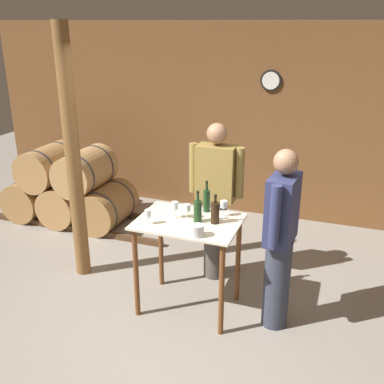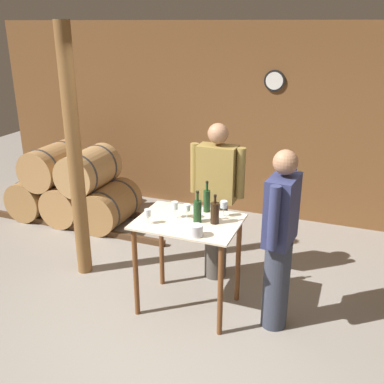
{
  "view_description": "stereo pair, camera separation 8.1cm",
  "coord_description": "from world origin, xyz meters",
  "views": [
    {
      "loc": [
        1.29,
        -3.13,
        2.68
      ],
      "look_at": [
        -0.04,
        0.54,
        1.19
      ],
      "focal_mm": 42.0,
      "sensor_mm": 36.0,
      "label": 1
    },
    {
      "loc": [
        1.37,
        -3.1,
        2.68
      ],
      "look_at": [
        -0.04,
        0.54,
        1.19
      ],
      "focal_mm": 42.0,
      "sensor_mm": 36.0,
      "label": 2
    }
  ],
  "objects": [
    {
      "name": "wine_glass_far_side",
      "position": [
        0.24,
        0.65,
        1.06
      ],
      "size": [
        0.07,
        0.07,
        0.16
      ],
      "color": "silver",
      "rests_on": "tasting_table"
    },
    {
      "name": "wine_bottle_center",
      "position": [
        0.21,
        0.48,
        1.05
      ],
      "size": [
        0.08,
        0.08,
        0.28
      ],
      "color": "black",
      "rests_on": "tasting_table"
    },
    {
      "name": "wine_glass_near_right",
      "position": [
        -0.07,
        0.49,
        1.05
      ],
      "size": [
        0.07,
        0.07,
        0.14
      ],
      "color": "silver",
      "rests_on": "tasting_table"
    },
    {
      "name": "person_visitor_with_scarf",
      "position": [
        0.02,
        1.1,
        0.92
      ],
      "size": [
        0.59,
        0.24,
        1.73
      ],
      "color": "#4C4742",
      "rests_on": "ground_plane"
    },
    {
      "name": "wine_glass_near_center",
      "position": [
        -0.18,
        0.45,
        1.06
      ],
      "size": [
        0.06,
        0.06,
        0.16
      ],
      "color": "silver",
      "rests_on": "tasting_table"
    },
    {
      "name": "ground_plane",
      "position": [
        0.0,
        0.0,
        0.0
      ],
      "size": [
        14.0,
        14.0,
        0.0
      ],
      "primitive_type": "plane",
      "color": "gray"
    },
    {
      "name": "person_host",
      "position": [
        0.81,
        0.46,
        0.9
      ],
      "size": [
        0.25,
        0.59,
        1.7
      ],
      "color": "#333847",
      "rests_on": "ground_plane"
    },
    {
      "name": "tasting_table",
      "position": [
        -0.04,
        0.44,
        0.74
      ],
      "size": [
        0.96,
        0.7,
        0.94
      ],
      "color": "beige",
      "rests_on": "ground_plane"
    },
    {
      "name": "barrel_rack",
      "position": [
        -2.36,
        1.85,
        0.47
      ],
      "size": [
        3.15,
        0.83,
        1.07
      ],
      "color": "#4C331E",
      "rests_on": "ground_plane"
    },
    {
      "name": "wine_bottle_far_left",
      "position": [
        0.05,
        0.71,
        1.06
      ],
      "size": [
        0.07,
        0.07,
        0.31
      ],
      "color": "#193819",
      "rests_on": "tasting_table"
    },
    {
      "name": "back_wall",
      "position": [
        0.0,
        3.01,
        1.35
      ],
      "size": [
        8.4,
        0.08,
        2.7
      ],
      "color": "brown",
      "rests_on": "ground_plane"
    },
    {
      "name": "ice_bucket",
      "position": [
        0.15,
        0.17,
        1.0
      ],
      "size": [
        0.11,
        0.11,
        0.1
      ],
      "color": "silver",
      "rests_on": "tasting_table"
    },
    {
      "name": "wine_glass_near_left",
      "position": [
        -0.36,
        0.24,
        1.04
      ],
      "size": [
        0.06,
        0.06,
        0.14
      ],
      "color": "silver",
      "rests_on": "tasting_table"
    },
    {
      "name": "wine_bottle_left",
      "position": [
        0.05,
        0.44,
        1.06
      ],
      "size": [
        0.08,
        0.08,
        0.31
      ],
      "color": "#193819",
      "rests_on": "tasting_table"
    },
    {
      "name": "wooden_post",
      "position": [
        -1.4,
        0.66,
        1.35
      ],
      "size": [
        0.16,
        0.16,
        2.7
      ],
      "color": "brown",
      "rests_on": "ground_plane"
    }
  ]
}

